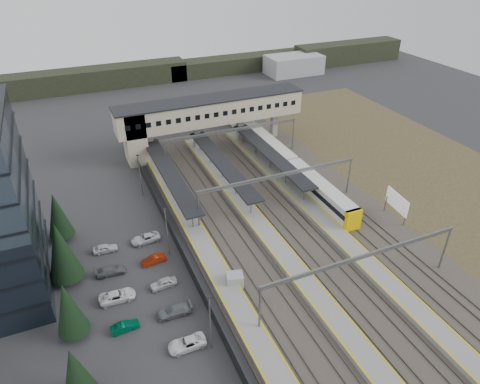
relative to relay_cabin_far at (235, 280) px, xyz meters
name	(u,v)px	position (x,y,z in m)	size (l,w,h in m)	color
ground	(247,283)	(1.72, -0.13, -1.01)	(220.00, 220.00, 0.00)	#2B2B2D
conifer_row	(71,331)	(-20.28, -3.99, 3.83)	(4.42, 49.82, 9.50)	black
car_park	(161,344)	(-11.46, -5.82, -0.40)	(10.60, 44.74, 1.29)	silver
lampposts	(185,269)	(-6.28, 1.12, 3.33)	(0.50, 53.25, 8.07)	slate
fence	(189,267)	(-4.78, 4.87, -0.01)	(0.08, 90.00, 2.00)	#26282B
relay_cabin_far	(235,280)	(0.00, 0.00, 0.00)	(2.59, 2.33, 2.02)	#9DA0A2
rail_corridor	(290,243)	(11.05, 4.87, -0.72)	(34.00, 90.00, 0.92)	#3D3731
canopies	(222,163)	(8.72, 26.87, 2.91)	(23.10, 30.00, 3.28)	black
footbridge	(199,115)	(9.42, 41.87, 6.92)	(40.40, 6.40, 11.20)	tan
gantries	(315,215)	(13.72, 2.87, 4.99)	(28.40, 62.28, 7.17)	slate
train	(270,147)	(21.72, 32.92, 1.00)	(2.81, 58.77, 3.54)	silver
billboard	(397,203)	(30.17, 4.16, 2.15)	(0.77, 5.63, 4.74)	slate
scrub_east	(464,195)	(46.72, 4.87, -0.98)	(34.00, 120.00, 0.06)	#403322
treeline_far	(197,69)	(25.52, 92.15, 1.94)	(170.00, 19.00, 7.00)	black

